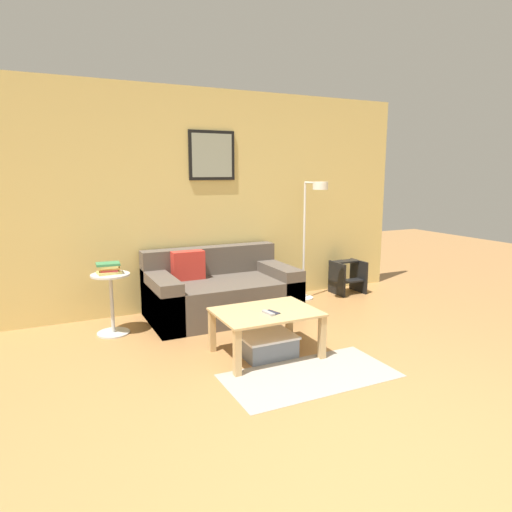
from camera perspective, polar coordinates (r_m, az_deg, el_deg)
ground_plane at (r=2.89m, az=17.57°, el=-23.84°), size 16.00×16.00×0.00m
wall_back at (r=5.43m, az=-7.49°, el=6.96°), size 5.60×0.09×2.55m
area_rug at (r=3.79m, az=6.79°, el=-14.60°), size 1.38×0.69×0.01m
couch at (r=5.16m, az=-4.50°, el=-4.56°), size 1.61×0.94×0.74m
coffee_table at (r=4.05m, az=1.27°, el=-7.82°), size 0.88×0.65×0.40m
storage_bin at (r=4.12m, az=1.32°, el=-10.99°), size 0.48×0.40×0.19m
floor_lamp at (r=5.59m, az=7.04°, el=3.75°), size 0.26×0.55×1.49m
side_table at (r=4.77m, az=-17.61°, el=-5.03°), size 0.38×0.38×0.62m
book_stack at (r=4.72m, az=-17.93°, el=-1.45°), size 0.23×0.19×0.11m
remote_control at (r=3.94m, az=1.55°, el=-7.13°), size 0.06×0.15×0.02m
cell_phone at (r=3.98m, az=2.05°, el=-7.04°), size 0.11×0.15×0.01m
step_stool at (r=6.23m, az=11.41°, el=-2.48°), size 0.39×0.35×0.43m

